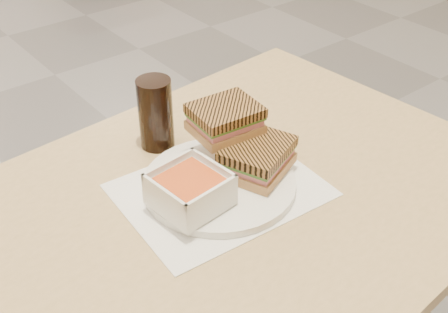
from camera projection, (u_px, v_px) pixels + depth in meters
main_table at (180, 278)px, 0.97m from camera, size 1.25×0.78×0.75m
tray_liner at (220, 190)px, 0.98m from camera, size 0.35×0.28×0.00m
plate at (219, 183)px, 0.98m from camera, size 0.26×0.26×0.01m
soup_bowl at (190, 191)px, 0.91m from camera, size 0.12×0.12×0.06m
panini_lower at (257, 157)px, 0.99m from camera, size 0.15×0.13×0.05m
panini_upper at (225, 119)px, 0.99m from camera, size 0.12×0.10×0.05m
cola_glass at (156, 114)px, 1.06m from camera, size 0.06×0.06×0.14m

